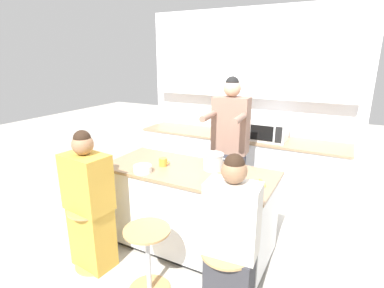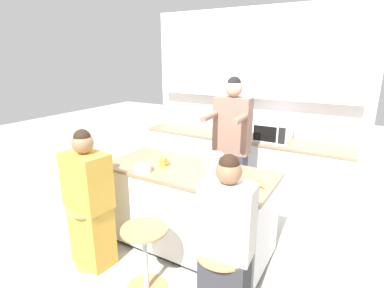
# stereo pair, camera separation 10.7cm
# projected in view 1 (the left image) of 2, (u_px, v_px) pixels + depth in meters

# --- Properties ---
(ground_plane) EXTENTS (16.00, 16.00, 0.00)m
(ground_plane) POSITION_uv_depth(u_px,v_px,m) (189.00, 246.00, 3.33)
(ground_plane) COLOR #B2ADA3
(wall_back) EXTENTS (3.24, 0.22, 2.70)m
(wall_back) POSITION_uv_depth(u_px,v_px,m) (247.00, 90.00, 4.45)
(wall_back) COLOR white
(wall_back) RESTS_ON ground_plane
(back_counter) EXTENTS (3.01, 0.62, 0.91)m
(back_counter) POSITION_uv_depth(u_px,v_px,m) (238.00, 165.00, 4.51)
(back_counter) COLOR silver
(back_counter) RESTS_ON ground_plane
(kitchen_island) EXTENTS (1.77, 0.78, 0.92)m
(kitchen_island) POSITION_uv_depth(u_px,v_px,m) (189.00, 209.00, 3.20)
(kitchen_island) COLOR black
(kitchen_island) RESTS_ON ground_plane
(bar_stool_leftmost) EXTENTS (0.40, 0.40, 0.63)m
(bar_stool_leftmost) POSITION_uv_depth(u_px,v_px,m) (91.00, 233.00, 2.95)
(bar_stool_leftmost) COLOR tan
(bar_stool_leftmost) RESTS_ON ground_plane
(bar_stool_center) EXTENTS (0.40, 0.40, 0.63)m
(bar_stool_center) POSITION_uv_depth(u_px,v_px,m) (148.00, 256.00, 2.60)
(bar_stool_center) COLOR tan
(bar_stool_center) RESTS_ON ground_plane
(bar_stool_rightmost) EXTENTS (0.40, 0.40, 0.63)m
(bar_stool_rightmost) POSITION_uv_depth(u_px,v_px,m) (226.00, 281.00, 2.32)
(bar_stool_rightmost) COLOR tan
(bar_stool_rightmost) RESTS_ON ground_plane
(person_cooking) EXTENTS (0.46, 0.61, 1.82)m
(person_cooking) POSITION_uv_depth(u_px,v_px,m) (230.00, 153.00, 3.61)
(person_cooking) COLOR #383842
(person_cooking) RESTS_ON ground_plane
(person_wrapped_blanket) EXTENTS (0.47, 0.33, 1.40)m
(person_wrapped_blanket) POSITION_uv_depth(u_px,v_px,m) (89.00, 205.00, 2.87)
(person_wrapped_blanket) COLOR gold
(person_wrapped_blanket) RESTS_ON ground_plane
(person_seated_near) EXTENTS (0.40, 0.29, 1.41)m
(person_seated_near) POSITION_uv_depth(u_px,v_px,m) (231.00, 251.00, 2.23)
(person_seated_near) COLOR #333338
(person_seated_near) RESTS_ON ground_plane
(cooking_pot) EXTENTS (0.31, 0.22, 0.17)m
(cooking_pot) POSITION_uv_depth(u_px,v_px,m) (213.00, 161.00, 3.05)
(cooking_pot) COLOR #B7BABC
(cooking_pot) RESTS_ON kitchen_island
(fruit_bowl) EXTENTS (0.18, 0.18, 0.07)m
(fruit_bowl) POSITION_uv_depth(u_px,v_px,m) (143.00, 169.00, 2.98)
(fruit_bowl) COLOR white
(fruit_bowl) RESTS_ON kitchen_island
(coffee_cup_near) EXTENTS (0.12, 0.09, 0.08)m
(coffee_cup_near) POSITION_uv_depth(u_px,v_px,m) (163.00, 162.00, 3.15)
(coffee_cup_near) COLOR orange
(coffee_cup_near) RESTS_ON kitchen_island
(banana_bunch) EXTENTS (0.17, 0.12, 0.05)m
(banana_bunch) POSITION_uv_depth(u_px,v_px,m) (259.00, 182.00, 2.69)
(banana_bunch) COLOR yellow
(banana_bunch) RESTS_ON kitchen_island
(microwave) EXTENTS (0.49, 0.37, 0.27)m
(microwave) POSITION_uv_depth(u_px,v_px,m) (268.00, 130.00, 4.12)
(microwave) COLOR white
(microwave) RESTS_ON back_counter
(potted_plant) EXTENTS (0.17, 0.17, 0.24)m
(potted_plant) POSITION_uv_depth(u_px,v_px,m) (217.00, 125.00, 4.50)
(potted_plant) COLOR #A86042
(potted_plant) RESTS_ON back_counter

